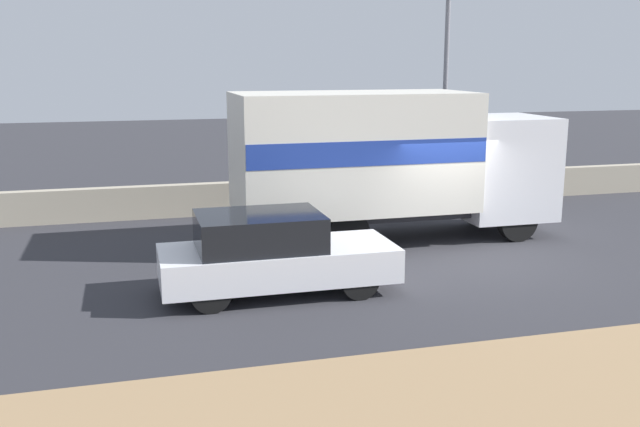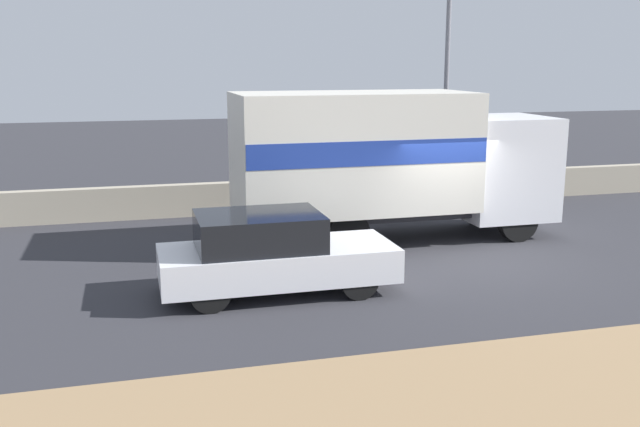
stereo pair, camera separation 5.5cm
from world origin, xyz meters
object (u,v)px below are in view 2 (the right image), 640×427
object	(u,v)px
car_hatchback	(272,254)
pedestrian	(528,173)
street_lamp	(447,57)
box_truck	(385,158)

from	to	relation	value
car_hatchback	pedestrian	bearing A→B (deg)	34.93
street_lamp	car_hatchback	bearing A→B (deg)	-134.46
box_truck	car_hatchback	xyz separation A→B (m)	(-3.44, -3.30, -1.26)
pedestrian	box_truck	bearing A→B (deg)	-151.48
box_truck	car_hatchback	bearing A→B (deg)	-136.12
street_lamp	pedestrian	world-z (taller)	street_lamp
car_hatchback	pedestrian	world-z (taller)	pedestrian
box_truck	pedestrian	size ratio (longest dim) A/B	4.30
street_lamp	pedestrian	xyz separation A→B (m)	(2.76, -0.16, -3.47)
box_truck	street_lamp	bearing A→B (deg)	47.30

